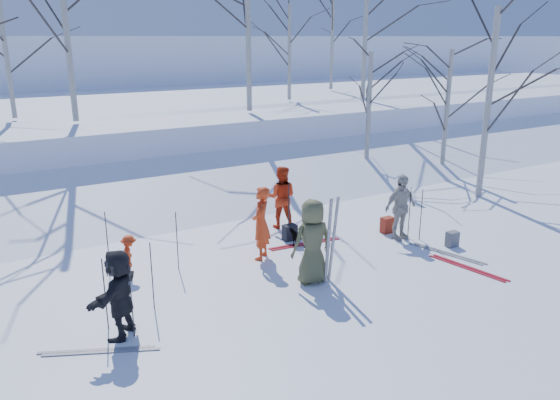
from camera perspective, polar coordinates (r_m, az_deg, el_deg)
ground at (r=12.05m, az=3.67°, el=-7.71°), size 120.00×120.00×0.00m
snow_ramp at (r=17.86m, az=-9.03°, el=0.83°), size 70.00×9.49×4.12m
snow_plateau at (r=27.06m, az=-17.13°, el=7.53°), size 70.00×18.00×2.20m
far_hill at (r=47.53m, az=-23.56°, el=11.77°), size 90.00×30.00×6.00m
skier_olive_center at (r=11.33m, az=3.39°, el=-4.36°), size 0.93×0.65×1.81m
skier_red_north at (r=12.54m, az=-2.00°, el=-2.44°), size 0.74×0.74×1.73m
skier_redor_behind at (r=14.59m, az=0.13°, el=0.29°), size 1.04×1.00×1.70m
skier_red_seated at (r=12.26m, az=-15.45°, el=-5.58°), size 0.48×0.65×0.90m
skier_cream_east at (r=14.10m, az=12.48°, el=-0.75°), size 1.00×0.44×1.68m
skier_grey_west at (r=9.77m, az=-16.44°, el=-9.35°), size 1.32×1.42×1.58m
dog at (r=13.48m, az=2.07°, el=-3.92°), size 0.56×0.54×0.45m
upright_ski_left at (r=11.21m, az=5.07°, el=-4.39°), size 0.07×0.16×1.90m
upright_ski_right at (r=11.34m, az=5.60°, el=-4.15°), size 0.12×0.23×1.89m
ski_pair_a at (r=13.68m, az=2.58°, el=-4.58°), size 0.57×1.94×0.02m
ski_pair_b at (r=9.78m, az=-18.40°, el=-14.75°), size 1.64×2.05×0.02m
ski_pair_c at (r=13.67m, az=17.04°, el=-5.36°), size 1.12×2.00×0.02m
ski_pair_d at (r=13.00m, az=19.02°, el=-6.71°), size 0.80×1.96×0.02m
ski_pole_a at (r=14.27m, az=0.90°, el=-0.85°), size 0.02×0.02×1.34m
ski_pole_b at (r=12.21m, az=-10.70°, el=-4.24°), size 0.02×0.02×1.34m
ski_pole_c at (r=9.74m, az=-15.25°, el=-10.15°), size 0.02×0.02×1.34m
ski_pole_d at (r=13.77m, az=0.93°, el=-1.50°), size 0.02×0.02×1.34m
ski_pole_e at (r=10.59m, az=-13.22°, el=-7.75°), size 0.02×0.02×1.34m
ski_pole_f at (r=14.20m, az=14.52°, el=-1.49°), size 0.02×0.02×1.34m
ski_pole_g at (r=10.10m, az=-17.81°, el=-9.36°), size 0.02×0.02×1.34m
ski_pole_h at (r=14.28m, az=13.38°, el=-1.30°), size 0.02×0.02×1.34m
ski_pole_i at (r=12.60m, az=-17.60°, el=-4.08°), size 0.02×0.02×1.34m
backpack_red at (r=14.66m, az=11.13°, el=-2.58°), size 0.32×0.22×0.42m
backpack_grey at (r=14.12m, az=17.55°, el=-3.91°), size 0.30×0.20×0.38m
backpack_dark at (r=13.88m, az=1.03°, el=-3.41°), size 0.34×0.24×0.40m
birch_plateau_b at (r=26.44m, az=8.98°, el=18.41°), size 5.71×5.71×7.29m
birch_plateau_c at (r=19.96m, az=-21.49°, el=16.82°), size 5.07×5.07×6.39m
birch_plateau_d at (r=21.56m, az=-26.71°, el=13.45°), size 3.67×3.67×4.38m
birch_plateau_e at (r=25.36m, az=0.99°, el=15.13°), size 3.50×3.50×4.15m
birch_plateau_f at (r=30.65m, az=5.47°, el=16.24°), size 4.19×4.19×5.12m
birch_plateau_g at (r=21.44m, az=-3.36°, el=17.94°), size 5.14×5.14×6.49m
birch_edge_b at (r=18.29m, az=20.91°, el=9.18°), size 4.69×4.69×5.84m
birch_edge_c at (r=21.34m, az=17.01°, el=8.72°), size 3.78×3.78×4.54m
birch_edge_e at (r=20.18m, az=9.22°, el=8.71°), size 3.73×3.73×4.48m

